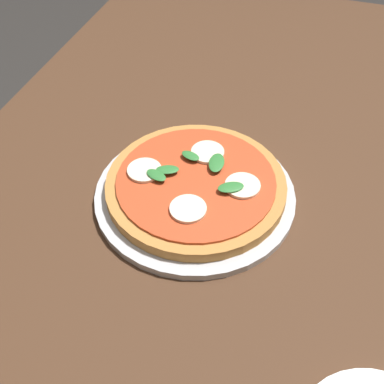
% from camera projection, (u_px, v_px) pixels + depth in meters
% --- Properties ---
extents(ground_plane, '(6.00, 6.00, 0.00)m').
position_uv_depth(ground_plane, '(195.00, 382.00, 1.26)').
color(ground_plane, '#2D2B28').
extents(dining_table, '(1.51, 0.82, 0.72)m').
position_uv_depth(dining_table, '(197.00, 232.00, 0.81)').
color(dining_table, '#4C301E').
rests_on(dining_table, ground_plane).
extents(serving_tray, '(0.30, 0.30, 0.01)m').
position_uv_depth(serving_tray, '(192.00, 194.00, 0.73)').
color(serving_tray, silver).
rests_on(serving_tray, dining_table).
extents(pizza, '(0.27, 0.27, 0.03)m').
position_uv_depth(pizza, '(197.00, 185.00, 0.72)').
color(pizza, '#C6843F').
rests_on(pizza, serving_tray).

